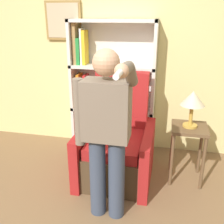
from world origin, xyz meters
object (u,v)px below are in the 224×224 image
Objects in this scene: armchair at (117,147)px; table_lamp at (193,100)px; person_standing at (106,129)px; side_table at (188,138)px; bookcase at (105,90)px.

table_lamp is at bearing 4.61° from armchair.
table_lamp is (0.76, 0.77, 0.07)m from person_standing.
armchair is at bearing 93.21° from person_standing.
armchair reaches higher than side_table.
side_table is (1.11, -0.59, -0.33)m from bookcase.
person_standing is 1.08m from table_lamp.
bookcase is 0.88m from armchair.
side_table is at bearing 45.33° from person_standing.
armchair is 1.79× the size of side_table.
armchair is at bearing -175.39° from side_table.
bookcase is 1.40m from person_standing.
armchair is 0.89m from person_standing.
bookcase reaches higher than armchair.
table_lamp is (1.11, -0.59, 0.12)m from bookcase.
person_standing is at bearing -86.79° from armchair.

